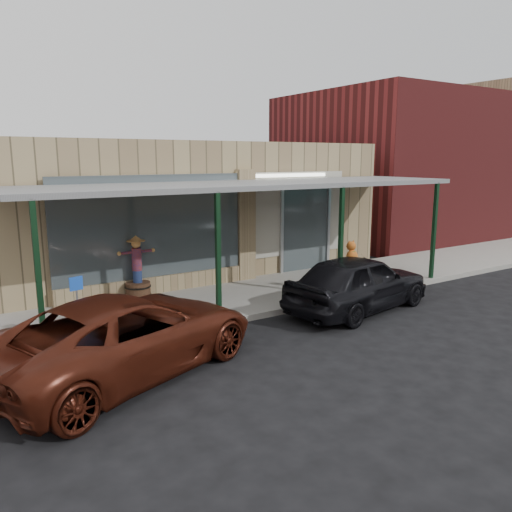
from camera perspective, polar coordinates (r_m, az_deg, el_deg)
ground at (r=10.78m, az=9.94°, el=-9.24°), size 120.00×120.00×0.00m
sidewalk at (r=13.49m, az=-0.43°, el=-4.55°), size 40.00×3.20×0.15m
storefront at (r=17.10m, az=-8.65°, el=5.55°), size 12.00×6.25×4.20m
awning at (r=12.97m, az=-0.36°, el=7.99°), size 12.00×3.00×3.04m
block_buildings_near at (r=18.84m, az=-4.43°, el=11.24°), size 61.00×8.00×8.00m
barrel_scarecrow at (r=13.20m, az=-13.39°, el=-2.38°), size 0.99×0.77×1.65m
barrel_pumpkin at (r=11.08m, az=-17.37°, el=-6.93°), size 0.63×0.63×0.66m
handicap_sign at (r=10.39m, az=-19.75°, el=-4.76°), size 0.27×0.09×1.32m
parked_sedan at (r=12.55m, az=11.63°, el=-2.95°), size 4.42×2.37×1.59m
car_maroon at (r=9.09m, az=-14.57°, el=-8.67°), size 5.55×4.00×1.40m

